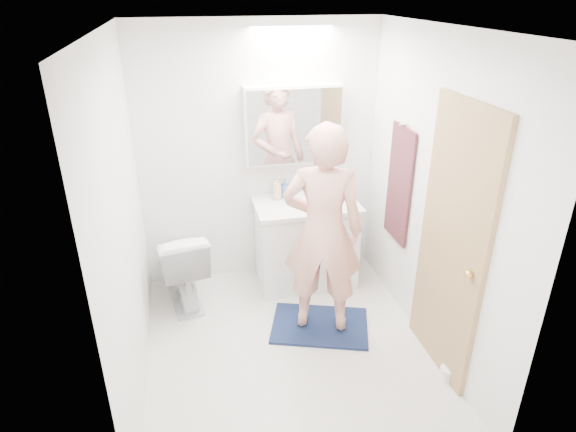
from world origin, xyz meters
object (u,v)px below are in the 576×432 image
object	(u,v)px
soap_bottle_a	(277,188)
vanity_cabinet	(306,244)
toothbrush_cup	(321,190)
toilet	(181,266)
medicine_cabinet	(293,125)
person	(323,231)
toilet_paper_roll	(447,373)
soap_bottle_b	(285,188)

from	to	relation	value
soap_bottle_a	vanity_cabinet	bearing A→B (deg)	-31.78
toothbrush_cup	toilet	bearing A→B (deg)	-168.49
medicine_cabinet	toothbrush_cup	size ratio (longest dim) A/B	8.62
toilet	person	world-z (taller)	person
person	toilet_paper_roll	bearing A→B (deg)	152.00
person	soap_bottle_a	bearing A→B (deg)	-60.12
toilet	toilet_paper_roll	xyz separation A→B (m)	(1.86, -1.42, -0.32)
toilet	person	distance (m)	1.39
toilet	soap_bottle_a	size ratio (longest dim) A/B	3.34
vanity_cabinet	soap_bottle_b	distance (m)	0.57
vanity_cabinet	medicine_cabinet	xyz separation A→B (m)	(-0.08, 0.21, 1.11)
medicine_cabinet	person	size ratio (longest dim) A/B	0.51
toothbrush_cup	toilet_paper_roll	bearing A→B (deg)	-73.32
toilet	medicine_cabinet	bearing A→B (deg)	-173.18
toothbrush_cup	toilet_paper_roll	distance (m)	1.95
medicine_cabinet	toilet_paper_roll	distance (m)	2.40
medicine_cabinet	soap_bottle_b	world-z (taller)	medicine_cabinet
medicine_cabinet	person	xyz separation A→B (m)	(0.02, -0.96, -0.59)
soap_bottle_b	toilet	bearing A→B (deg)	-163.76
vanity_cabinet	soap_bottle_a	xyz separation A→B (m)	(-0.24, 0.15, 0.54)
person	toilet_paper_roll	world-z (taller)	person
vanity_cabinet	medicine_cabinet	world-z (taller)	medicine_cabinet
person	toilet	bearing A→B (deg)	-11.33
person	soap_bottle_b	xyz separation A→B (m)	(-0.10, 0.93, 0.00)
soap_bottle_b	toothbrush_cup	size ratio (longest dim) A/B	1.77
toilet	toilet_paper_roll	size ratio (longest dim) A/B	6.75
person	soap_bottle_b	distance (m)	0.94
toilet	person	xyz separation A→B (m)	(1.11, -0.64, 0.54)
soap_bottle_a	toothbrush_cup	bearing A→B (deg)	1.36
vanity_cabinet	person	world-z (taller)	person
soap_bottle_a	toilet_paper_roll	bearing A→B (deg)	-61.15
vanity_cabinet	soap_bottle_b	world-z (taller)	soap_bottle_b
soap_bottle_b	toothbrush_cup	distance (m)	0.34
person	toothbrush_cup	distance (m)	0.94
soap_bottle_b	toilet_paper_roll	xyz separation A→B (m)	(0.85, -1.72, -0.86)
medicine_cabinet	toilet	xyz separation A→B (m)	(-1.09, -0.33, -1.13)
vanity_cabinet	person	size ratio (longest dim) A/B	0.52
toilet	soap_bottle_b	world-z (taller)	soap_bottle_b
toilet	toothbrush_cup	bearing A→B (deg)	-178.22
person	toothbrush_cup	size ratio (longest dim) A/B	16.89
vanity_cabinet	toilet	world-z (taller)	vanity_cabinet
medicine_cabinet	soap_bottle_b	bearing A→B (deg)	-159.58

